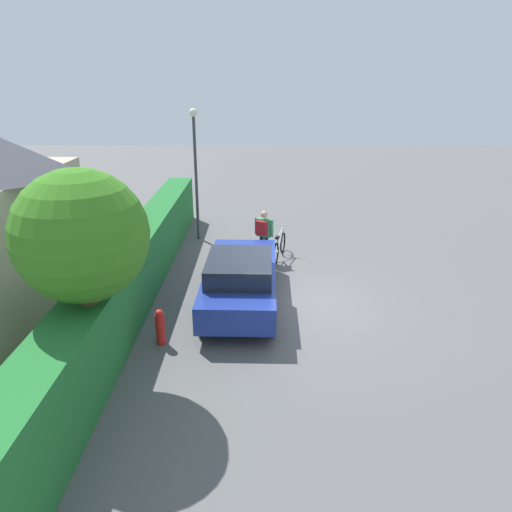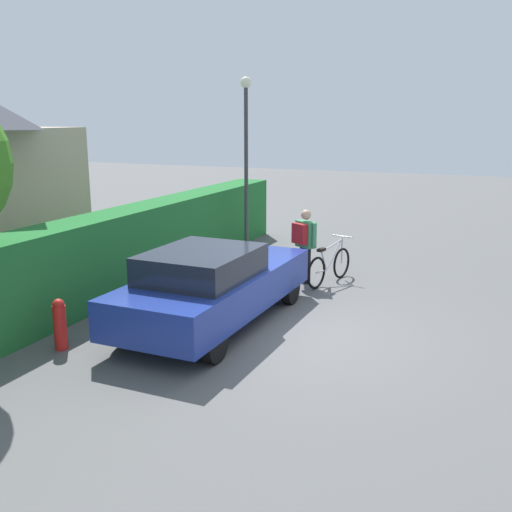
% 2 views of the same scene
% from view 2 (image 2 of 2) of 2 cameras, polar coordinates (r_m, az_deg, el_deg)
% --- Properties ---
extents(ground_plane, '(60.00, 60.00, 0.00)m').
position_cam_2_polar(ground_plane, '(9.91, 3.25, -7.48)').
color(ground_plane, '#575757').
extents(hedge_row, '(15.76, 0.90, 1.65)m').
position_cam_2_polar(hedge_row, '(11.61, -15.89, -0.61)').
color(hedge_row, '#216B2D').
rests_on(hedge_row, ground).
extents(parked_car_near, '(4.58, 1.84, 1.39)m').
position_cam_2_polar(parked_car_near, '(10.14, -4.14, -2.74)').
color(parked_car_near, navy).
rests_on(parked_car_near, ground).
extents(bicycle, '(1.71, 0.61, 0.96)m').
position_cam_2_polar(bicycle, '(12.81, 7.08, -0.97)').
color(bicycle, black).
rests_on(bicycle, ground).
extents(person_rider, '(0.50, 0.57, 1.60)m').
position_cam_2_polar(person_rider, '(12.65, 4.68, 1.62)').
color(person_rider, black).
rests_on(person_rider, ground).
extents(street_lamp, '(0.28, 0.28, 4.48)m').
position_cam_2_polar(street_lamp, '(15.23, -0.96, 10.86)').
color(street_lamp, '#38383D').
rests_on(street_lamp, ground).
extents(fire_hydrant, '(0.20, 0.20, 0.81)m').
position_cam_2_polar(fire_hydrant, '(9.61, -18.35, -6.20)').
color(fire_hydrant, red).
rests_on(fire_hydrant, ground).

